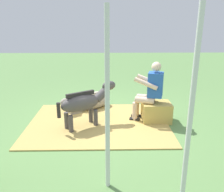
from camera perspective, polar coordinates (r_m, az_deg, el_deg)
The scene contains 8 objects.
ground_plane at distance 5.22m, azimuth -1.01°, elevation -6.13°, with size 24.00×24.00×0.00m, color #608C4C.
hay_patch at distance 5.13m, azimuth -3.23°, elevation -6.42°, with size 2.93×2.27×0.02m, color tan.
hay_bale at distance 5.26m, azimuth 10.55°, elevation -3.78°, with size 0.60×0.48×0.42m, color tan.
person_seated at distance 5.10m, azimuth 9.08°, elevation 1.54°, with size 0.72×0.54×1.30m.
pony_standing at distance 4.82m, azimuth -6.58°, elevation -1.51°, with size 1.18×0.90×0.89m.
pony_lying at distance 5.88m, azimuth -5.25°, elevation -1.47°, with size 1.25×1.00×0.42m.
tent_pole_left at distance 2.72m, azimuth 18.38°, elevation -3.88°, with size 0.06×0.06×2.27m, color silver.
tent_pole_mid at distance 2.83m, azimuth -1.12°, elevation -2.11°, with size 0.06×0.06×2.27m, color silver.
Camera 1 is at (0.01, 4.78, 2.08)m, focal length 38.12 mm.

